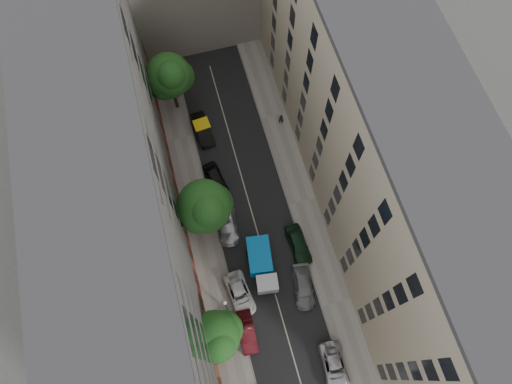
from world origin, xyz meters
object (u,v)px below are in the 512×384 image
object	(u,v)px
car_left_4	(216,180)
tarp_truck	(262,264)
car_left_1	(247,332)
car_right_0	(335,367)
lamp_post	(226,306)
tree_far	(170,77)
car_left_3	(228,224)
car_right_2	(299,245)
tree_near	(216,338)
tree_mid	(205,208)
car_left_2	(240,294)
car_right_1	(303,287)
pedestrian	(281,119)
car_left_5	(203,129)

from	to	relation	value
car_left_4	tarp_truck	bearing A→B (deg)	-87.79
car_left_1	car_left_4	distance (m)	16.00
car_right_0	lamp_post	xyz separation A→B (m)	(-8.23, 7.49, 3.11)
car_left_1	car_right_0	size ratio (longest dim) A/B	0.89
tree_far	car_left_3	bearing A→B (deg)	-82.58
car_right_0	car_right_2	bearing A→B (deg)	92.95
car_right_2	car_left_4	bearing A→B (deg)	122.00
tree_near	tree_mid	distance (m)	11.54
car_left_2	car_right_0	bearing A→B (deg)	-58.89
car_right_1	pedestrian	distance (m)	18.94
car_left_1	pedestrian	xyz separation A→B (m)	(9.62, 21.26, 0.26)
car_right_0	tree_mid	bearing A→B (deg)	119.80
car_left_4	car_right_0	xyz separation A→B (m)	(6.16, -21.11, -0.09)
tree_far	lamp_post	distance (m)	24.12
tarp_truck	tree_far	distance (m)	21.58
car_left_2	car_left_5	bearing A→B (deg)	81.77
car_left_3	tree_near	world-z (taller)	tree_near
tree_far	car_left_5	bearing A→B (deg)	-63.09
car_left_5	car_right_2	bearing A→B (deg)	-73.21
car_left_3	car_right_2	distance (m)	7.57
car_left_4	pedestrian	xyz separation A→B (m)	(8.82, 5.29, 0.21)
tree_mid	car_left_5	bearing A→B (deg)	81.33
car_left_1	pedestrian	distance (m)	23.34
car_left_1	car_left_4	world-z (taller)	car_left_4
tarp_truck	car_left_3	distance (m)	5.64
car_right_2	lamp_post	xyz separation A→B (m)	(-8.47, -4.44, 3.00)
car_left_4	lamp_post	xyz separation A→B (m)	(-2.07, -13.62, 3.02)
car_right_2	lamp_post	bearing A→B (deg)	-155.21
car_left_2	car_right_0	xyz separation A→B (m)	(6.73, -8.74, 0.01)
car_left_4	tree_mid	distance (m)	7.19
tree_near	tree_far	distance (m)	26.57
tarp_truck	tree_far	xyz separation A→B (m)	(-4.22, 20.68, 4.46)
car_left_1	car_right_0	bearing A→B (deg)	-33.68
lamp_post	tree_mid	bearing A→B (deg)	87.65
car_left_3	car_right_2	bearing A→B (deg)	-25.86
car_left_2	car_left_4	distance (m)	12.39
car_right_1	tree_mid	bearing A→B (deg)	138.77
car_left_4	car_left_5	xyz separation A→B (m)	(0.00, 6.42, -0.00)
car_left_3	pedestrian	xyz separation A→B (m)	(8.82, 10.41, 0.25)
tree_far	lamp_post	bearing A→B (deg)	-90.11
car_left_2	car_right_1	distance (m)	6.25
car_right_1	pedestrian	xyz separation A→B (m)	(3.22, 18.66, 0.29)
car_left_1	tarp_truck	bearing A→B (deg)	65.01
car_left_1	car_right_2	world-z (taller)	car_right_2
tree_mid	lamp_post	size ratio (longest dim) A/B	1.49
tarp_truck	car_left_5	world-z (taller)	tarp_truck
car_left_5	car_left_2	bearing A→B (deg)	-97.25
car_left_5	tree_near	xyz separation A→B (m)	(-3.50, -22.52, 3.94)
car_left_4	car_left_5	distance (m)	6.42
car_right_2	pedestrian	bearing A→B (deg)	77.58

